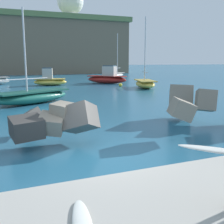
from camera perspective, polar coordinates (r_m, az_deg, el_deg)
name	(u,v)px	position (r m, az deg, el deg)	size (l,w,h in m)	color
ground_plane	(100,159)	(9.00, -2.51, -9.62)	(400.00, 400.00, 0.00)	#235B7A
walkway_path	(171,221)	(5.70, 12.17, -21.19)	(48.00, 4.40, 0.24)	#B2ADA3
breakwater_jetty	(146,110)	(11.49, 7.12, 0.48)	(32.95, 7.13, 2.29)	gray
boat_near_centre	(50,80)	(36.53, -12.76, 6.48)	(4.49, 2.90, 2.29)	#EAC64C
boat_mid_left	(107,78)	(38.84, -1.00, 7.09)	(5.32, 5.61, 2.51)	maroon
boat_mid_right	(117,75)	(53.05, 0.96, 7.72)	(5.20, 5.46, 8.21)	beige
boat_far_left	(145,83)	(32.31, 6.86, 5.88)	(3.23, 5.15, 8.02)	#EAC64C
boat_far_centre	(33,96)	(21.11, -16.09, 3.11)	(6.25, 4.55, 6.72)	#1E6656
mooring_buoy_inner	(120,85)	(33.86, 1.77, 5.63)	(0.44, 0.44, 0.44)	yellow
radar_dome	(70,3)	(87.88, -8.61, 21.36)	(7.74, 7.74, 10.29)	silver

